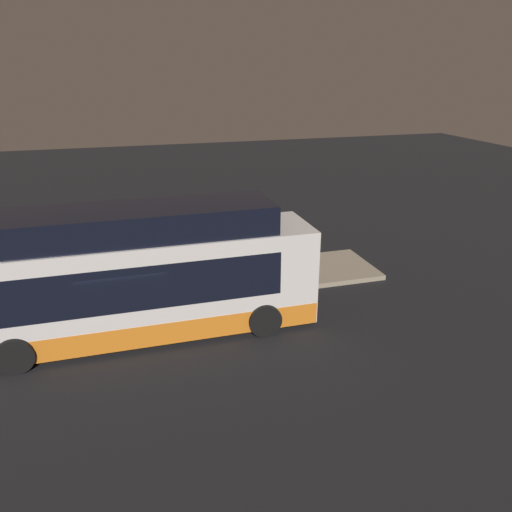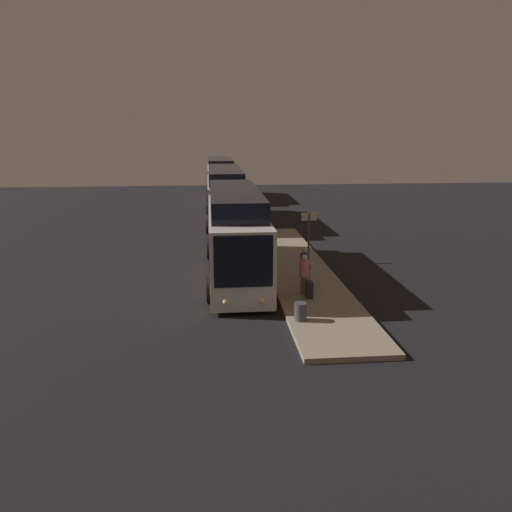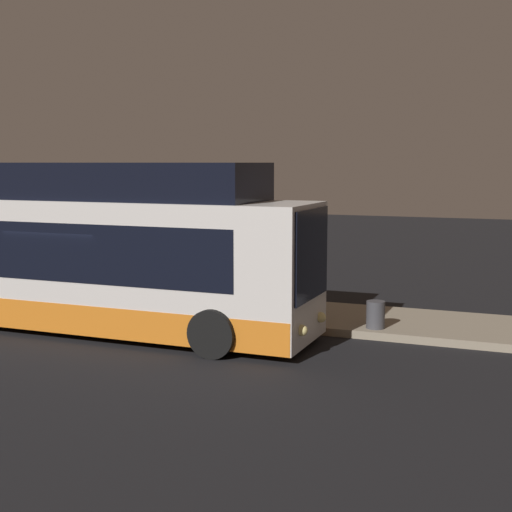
% 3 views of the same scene
% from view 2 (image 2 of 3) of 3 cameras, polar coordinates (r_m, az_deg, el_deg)
% --- Properties ---
extents(ground, '(80.00, 80.00, 0.00)m').
position_cam_2_polar(ground, '(24.37, -2.57, -1.97)').
color(ground, black).
extents(platform, '(20.00, 3.11, 0.19)m').
position_cam_2_polar(platform, '(24.69, 4.76, -1.56)').
color(platform, gray).
rests_on(platform, ground).
extents(bus_lead, '(11.13, 2.76, 4.08)m').
position_cam_2_polar(bus_lead, '(23.62, -2.38, 2.14)').
color(bus_lead, silver).
rests_on(bus_lead, ground).
extents(bus_second, '(12.17, 2.89, 4.01)m').
position_cam_2_polar(bus_second, '(37.66, -3.54, 6.60)').
color(bus_second, '#B2ADA8').
rests_on(bus_second, ground).
extents(bus_third, '(10.55, 2.89, 4.00)m').
position_cam_2_polar(bus_third, '(51.17, -4.05, 8.59)').
color(bus_third, beige).
rests_on(bus_third, ground).
extents(passenger_boarding, '(0.42, 0.58, 1.67)m').
position_cam_2_polar(passenger_boarding, '(21.83, 5.62, -1.00)').
color(passenger_boarding, '#6B604C').
rests_on(passenger_boarding, platform).
extents(passenger_waiting, '(0.67, 0.59, 1.68)m').
position_cam_2_polar(passenger_waiting, '(20.56, 5.55, -1.96)').
color(passenger_waiting, '#6B604C').
rests_on(passenger_waiting, platform).
extents(suitcase, '(0.34, 0.26, 0.94)m').
position_cam_2_polar(suitcase, '(20.24, 6.09, -3.84)').
color(suitcase, black).
rests_on(suitcase, platform).
extents(sign_post, '(0.10, 0.80, 2.47)m').
position_cam_2_polar(sign_post, '(26.19, 6.07, 3.07)').
color(sign_post, '#4C4C51').
rests_on(sign_post, platform).
extents(trash_bin, '(0.44, 0.44, 0.65)m').
position_cam_2_polar(trash_bin, '(17.91, 5.10, -6.35)').
color(trash_bin, '#3F3F44').
rests_on(trash_bin, platform).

